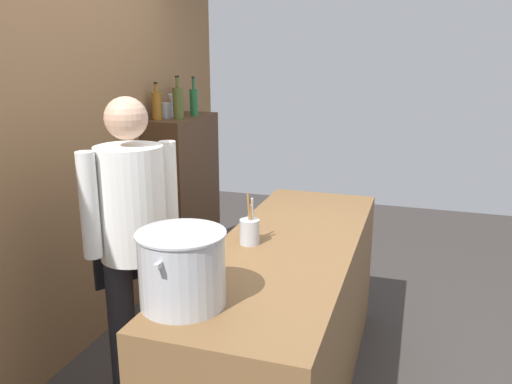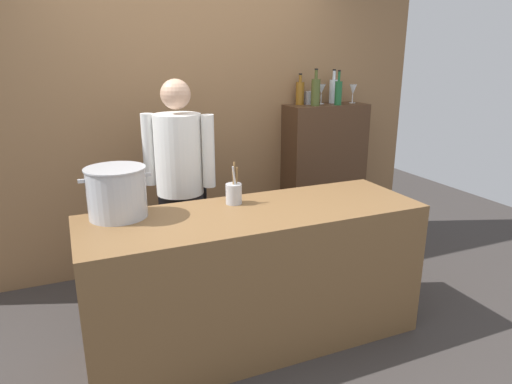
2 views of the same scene
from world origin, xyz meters
The scene contains 13 objects.
brick_back_panel centered at (0.00, 1.40, 1.50)m, with size 4.40×0.10×3.00m, color olive.
prep_counter centered at (0.00, 0.00, 0.45)m, with size 2.11×0.70×0.90m, color brown.
bar_cabinet centered at (1.22, 1.19, 0.69)m, with size 0.76×0.32×1.38m, color #472D1C.
chef centered at (-0.28, 0.74, 0.96)m, with size 0.47×0.41×1.66m.
stockpot_large centered at (-0.78, 0.22, 1.05)m, with size 0.41×0.35×0.30m.
utensil_crock centered at (-0.07, 0.19, 0.97)m, with size 0.10×0.10×0.27m.
wine_bottle_green centered at (1.28, 1.10, 1.49)m, with size 0.06×0.06×0.31m.
wine_bottle_amber centered at (0.98, 1.27, 1.49)m, with size 0.08×0.08×0.28m.
wine_bottle_clear centered at (1.34, 1.27, 1.50)m, with size 0.08×0.08×0.31m.
wine_bottle_olive centered at (1.06, 1.13, 1.50)m, with size 0.08×0.08×0.32m.
wine_glass_short centered at (1.51, 1.21, 1.50)m, with size 0.07×0.07×0.17m.
wine_glass_tall centered at (1.19, 1.25, 1.51)m, with size 0.08×0.08×0.18m.
spice_tin_silver centered at (1.08, 1.26, 1.44)m, with size 0.08×0.08×0.12m, color #B2B2B7.
Camera 1 is at (-2.44, -0.62, 1.85)m, focal length 35.86 mm.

